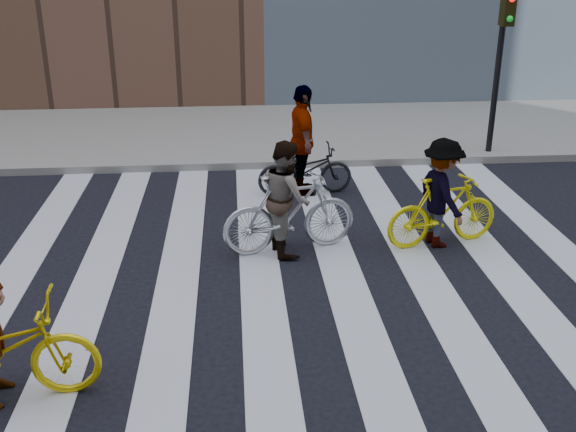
{
  "coord_description": "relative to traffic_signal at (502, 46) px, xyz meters",
  "views": [
    {
      "loc": [
        -0.85,
        -7.63,
        4.15
      ],
      "look_at": [
        -0.19,
        0.3,
        0.91
      ],
      "focal_mm": 42.0,
      "sensor_mm": 36.0,
      "label": 1
    }
  ],
  "objects": [
    {
      "name": "bike_yellow_right",
      "position": [
        -2.25,
        -4.07,
        -1.75
      ],
      "size": [
        1.82,
        0.86,
        1.05
      ],
      "primitive_type": "imported",
      "rotation": [
        0.0,
        0.0,
        1.79
      ],
      "color": "#FBF10D",
      "rests_on": "ground"
    },
    {
      "name": "sidewalk_far",
      "position": [
        -4.4,
        2.18,
        -2.2
      ],
      "size": [
        100.0,
        5.0,
        0.15
      ],
      "primitive_type": "cube",
      "color": "gray",
      "rests_on": "ground"
    },
    {
      "name": "rider_mid",
      "position": [
        -4.54,
        -4.11,
        -1.46
      ],
      "size": [
        0.77,
        0.91,
        1.65
      ],
      "primitive_type": "imported",
      "rotation": [
        0.0,
        0.0,
        1.78
      ],
      "color": "slate",
      "rests_on": "ground"
    },
    {
      "name": "zebra_crosswalk",
      "position": [
        -4.4,
        -5.32,
        -2.27
      ],
      "size": [
        8.25,
        10.0,
        0.01
      ],
      "color": "silver",
      "rests_on": "ground"
    },
    {
      "name": "rider_rear",
      "position": [
        -4.07,
        -1.75,
        -1.31
      ],
      "size": [
        0.57,
        1.17,
        1.94
      ],
      "primitive_type": "imported",
      "rotation": [
        0.0,
        0.0,
        1.66
      ],
      "color": "slate",
      "rests_on": "ground"
    },
    {
      "name": "bike_dark_rear",
      "position": [
        -4.02,
        -1.75,
        -1.84
      ],
      "size": [
        1.72,
        0.73,
        0.88
      ],
      "primitive_type": "imported",
      "rotation": [
        0.0,
        0.0,
        1.66
      ],
      "color": "black",
      "rests_on": "ground"
    },
    {
      "name": "rider_right",
      "position": [
        -2.3,
        -4.07,
        -1.47
      ],
      "size": [
        0.81,
        1.15,
        1.61
      ],
      "primitive_type": "imported",
      "rotation": [
        0.0,
        0.0,
        1.79
      ],
      "color": "slate",
      "rests_on": "ground"
    },
    {
      "name": "traffic_signal",
      "position": [
        0.0,
        0.0,
        0.0
      ],
      "size": [
        0.22,
        0.42,
        3.33
      ],
      "color": "black",
      "rests_on": "ground"
    },
    {
      "name": "ground",
      "position": [
        -4.4,
        -5.32,
        -2.28
      ],
      "size": [
        100.0,
        100.0,
        0.0
      ],
      "primitive_type": "plane",
      "color": "black",
      "rests_on": "ground"
    },
    {
      "name": "bike_silver_mid",
      "position": [
        -4.49,
        -4.11,
        -1.69
      ],
      "size": [
        2.02,
        0.94,
        1.17
      ],
      "primitive_type": "imported",
      "rotation": [
        0.0,
        0.0,
        1.78
      ],
      "color": "silver",
      "rests_on": "ground"
    }
  ]
}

